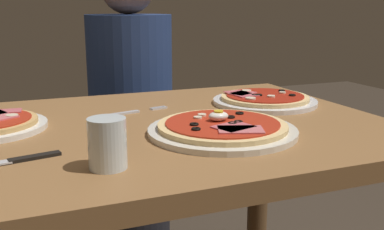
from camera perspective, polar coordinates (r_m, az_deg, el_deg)
name	(u,v)px	position (r m, az deg, el deg)	size (l,w,h in m)	color
dining_table	(156,177)	(1.08, -4.49, -7.79)	(1.07, 0.78, 0.75)	olive
pizza_foreground	(222,128)	(0.96, 3.83, -1.66)	(0.32, 0.32, 0.05)	silver
pizza_across_right	(264,100)	(1.27, 9.05, 1.92)	(0.28, 0.28, 0.03)	white
water_glass_near	(108,147)	(0.76, -10.52, -3.91)	(0.06, 0.06, 0.09)	silver
fork	(135,112)	(1.16, -7.12, 0.44)	(0.16, 0.05, 0.00)	silver
knife	(12,161)	(0.85, -21.58, -5.36)	(0.19, 0.06, 0.01)	silver
diner_person	(132,124)	(1.79, -7.56, -1.14)	(0.32, 0.32, 1.18)	black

